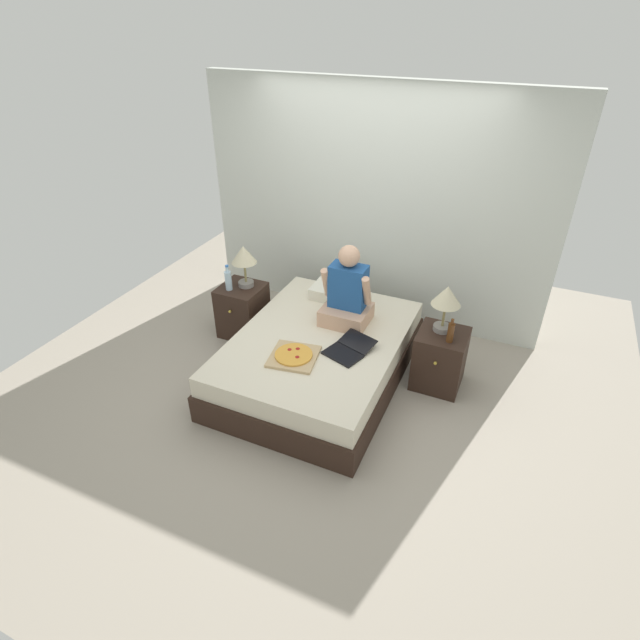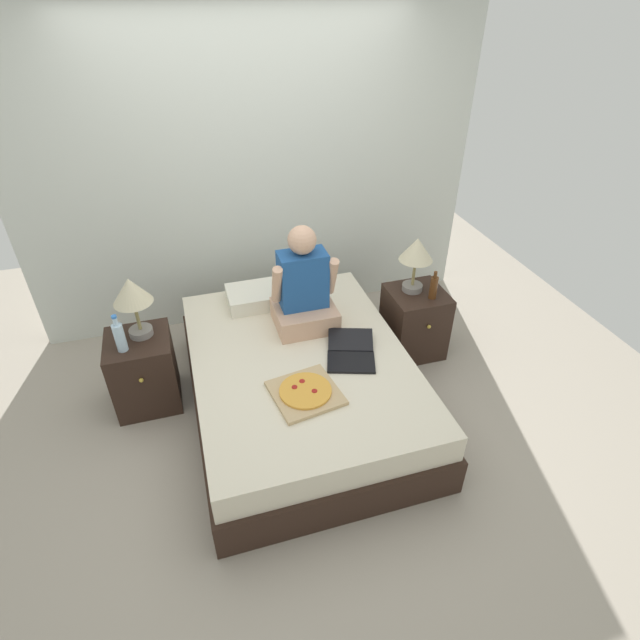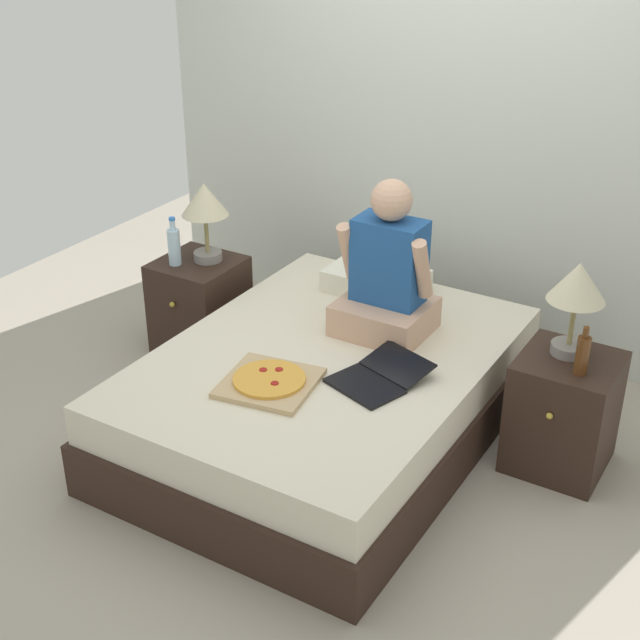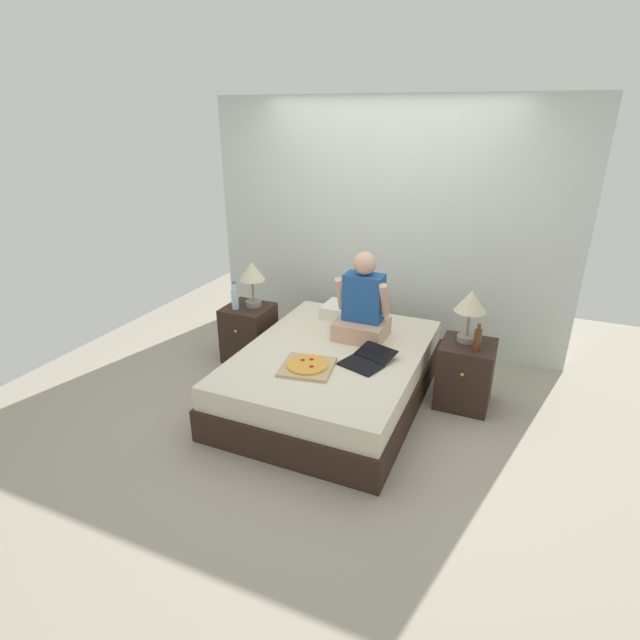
# 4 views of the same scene
# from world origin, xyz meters

# --- Properties ---
(ground_plane) EXTENTS (5.77, 5.77, 0.00)m
(ground_plane) POSITION_xyz_m (0.00, 0.00, 0.00)
(ground_plane) COLOR #9E9384
(wall_back) EXTENTS (3.77, 0.12, 2.50)m
(wall_back) POSITION_xyz_m (0.00, 1.38, 1.25)
(wall_back) COLOR silver
(wall_back) RESTS_ON ground
(bed) EXTENTS (1.50, 2.05, 0.47)m
(bed) POSITION_xyz_m (0.00, 0.00, 0.23)
(bed) COLOR black
(bed) RESTS_ON ground
(nightstand_left) EXTENTS (0.44, 0.47, 0.56)m
(nightstand_left) POSITION_xyz_m (-1.06, 0.37, 0.28)
(nightstand_left) COLOR black
(nightstand_left) RESTS_ON ground
(lamp_on_left_nightstand) EXTENTS (0.26, 0.26, 0.45)m
(lamp_on_left_nightstand) POSITION_xyz_m (-1.02, 0.42, 0.89)
(lamp_on_left_nightstand) COLOR gray
(lamp_on_left_nightstand) RESTS_ON nightstand_left
(water_bottle) EXTENTS (0.07, 0.07, 0.28)m
(water_bottle) POSITION_xyz_m (-1.14, 0.28, 0.68)
(water_bottle) COLOR silver
(water_bottle) RESTS_ON nightstand_left
(nightstand_right) EXTENTS (0.44, 0.47, 0.56)m
(nightstand_right) POSITION_xyz_m (1.06, 0.37, 0.28)
(nightstand_right) COLOR black
(nightstand_right) RESTS_ON ground
(lamp_on_right_nightstand) EXTENTS (0.26, 0.26, 0.45)m
(lamp_on_right_nightstand) POSITION_xyz_m (1.03, 0.42, 0.89)
(lamp_on_right_nightstand) COLOR gray
(lamp_on_right_nightstand) RESTS_ON nightstand_right
(beer_bottle) EXTENTS (0.06, 0.06, 0.23)m
(beer_bottle) POSITION_xyz_m (1.13, 0.27, 0.66)
(beer_bottle) COLOR #512D14
(beer_bottle) RESTS_ON nightstand_right
(pillow) EXTENTS (0.52, 0.34, 0.12)m
(pillow) POSITION_xyz_m (-0.12, 0.74, 0.53)
(pillow) COLOR silver
(pillow) RESTS_ON bed
(person_seated) EXTENTS (0.47, 0.40, 0.78)m
(person_seated) POSITION_xyz_m (0.13, 0.36, 0.75)
(person_seated) COLOR tan
(person_seated) RESTS_ON bed
(laptop) EXTENTS (0.43, 0.49, 0.07)m
(laptop) POSITION_xyz_m (0.33, -0.11, 0.49)
(laptop) COLOR black
(laptop) RESTS_ON bed
(pizza_box) EXTENTS (0.46, 0.46, 0.04)m
(pizza_box) POSITION_xyz_m (-0.06, -0.38, 0.49)
(pizza_box) COLOR tan
(pizza_box) RESTS_ON bed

